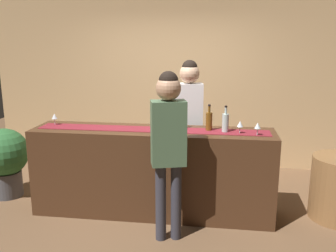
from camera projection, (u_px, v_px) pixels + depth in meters
name	position (u px, v px, depth m)	size (l,w,h in m)	color
ground_plane	(153.00, 212.00, 4.52)	(10.00, 10.00, 0.00)	brown
back_wall	(173.00, 77.00, 6.02)	(6.00, 0.12, 2.90)	tan
bar_counter	(153.00, 172.00, 4.40)	(2.82, 0.60, 1.03)	#472B19
counter_runner_cloth	(152.00, 129.00, 4.28)	(2.68, 0.28, 0.01)	maroon
wine_bottle_clear	(225.00, 122.00, 4.15)	(0.07, 0.07, 0.30)	#B2C6C1
wine_bottle_amber	(209.00, 121.00, 4.21)	(0.07, 0.07, 0.30)	brown
wine_bottle_green	(180.00, 119.00, 4.30)	(0.07, 0.07, 0.30)	#194723
wine_glass_near_customer	(240.00, 124.00, 4.07)	(0.07, 0.07, 0.14)	silver
wine_glass_mid_counter	(55.00, 117.00, 4.49)	(0.07, 0.07, 0.14)	silver
wine_glass_far_end	(258.00, 126.00, 3.99)	(0.07, 0.07, 0.14)	silver
bartender	(189.00, 113.00, 4.77)	(0.37, 0.25, 1.80)	#26262B
customer_sipping	(168.00, 138.00, 3.66)	(0.38, 0.29, 1.76)	#33333D
potted_plant_tall	(5.00, 158.00, 4.87)	(0.63, 0.63, 0.92)	#4C4C51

